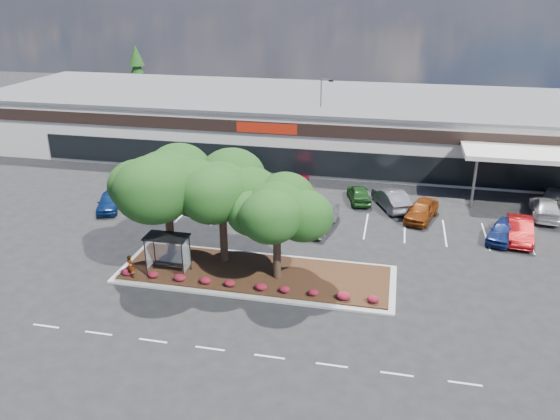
# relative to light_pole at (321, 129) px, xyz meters

# --- Properties ---
(ground) EXTENTS (160.00, 160.00, 0.00)m
(ground) POSITION_rel_light_pole_xyz_m (1.27, -27.98, -4.00)
(ground) COLOR black
(ground) RESTS_ON ground
(retail_store) EXTENTS (80.40, 25.20, 6.25)m
(retail_store) POSITION_rel_light_pole_xyz_m (1.33, 5.93, -0.85)
(retail_store) COLOR silver
(retail_store) RESTS_ON ground
(landscape_island) EXTENTS (18.00, 6.00, 0.26)m
(landscape_island) POSITION_rel_light_pole_xyz_m (-0.73, -23.98, -3.88)
(landscape_island) COLOR #AAA9A4
(landscape_island) RESTS_ON ground
(lane_markings) EXTENTS (33.12, 20.06, 0.01)m
(lane_markings) POSITION_rel_light_pole_xyz_m (1.13, -17.55, -4.00)
(lane_markings) COLOR silver
(lane_markings) RESTS_ON ground
(shrub_row) EXTENTS (17.00, 0.80, 0.50)m
(shrub_row) POSITION_rel_light_pole_xyz_m (-0.73, -26.08, -3.49)
(shrub_row) COLOR maroon
(shrub_row) RESTS_ON landscape_island
(bus_shelter) EXTENTS (2.75, 1.55, 2.59)m
(bus_shelter) POSITION_rel_light_pole_xyz_m (-6.23, -25.03, -1.70)
(bus_shelter) COLOR black
(bus_shelter) RESTS_ON landscape_island
(island_tree_west) EXTENTS (7.20, 7.20, 7.89)m
(island_tree_west) POSITION_rel_light_pole_xyz_m (-6.73, -23.48, 0.20)
(island_tree_west) COLOR #11350E
(island_tree_west) RESTS_ON landscape_island
(island_tree_mid) EXTENTS (6.60, 6.60, 7.32)m
(island_tree_mid) POSITION_rel_light_pole_xyz_m (-3.23, -22.78, -0.08)
(island_tree_mid) COLOR #11350E
(island_tree_mid) RESTS_ON landscape_island
(island_tree_east) EXTENTS (5.80, 5.80, 6.50)m
(island_tree_east) POSITION_rel_light_pole_xyz_m (0.77, -24.28, -0.49)
(island_tree_east) COLOR #11350E
(island_tree_east) RESTS_ON landscape_island
(conifer_north_west) EXTENTS (4.40, 4.40, 10.00)m
(conifer_north_west) POSITION_rel_light_pole_xyz_m (-28.73, 18.02, 1.00)
(conifer_north_west) COLOR #11350E
(conifer_north_west) RESTS_ON ground
(person_waiting) EXTENTS (0.66, 0.55, 1.54)m
(person_waiting) POSITION_rel_light_pole_xyz_m (-8.37, -26.25, -2.97)
(person_waiting) COLOR #594C47
(person_waiting) RESTS_ON landscape_island
(light_pole) EXTENTS (1.43, 0.66, 9.08)m
(light_pole) POSITION_rel_light_pole_xyz_m (0.00, 0.00, 0.00)
(light_pole) COLOR #AAA9A4
(light_pole) RESTS_ON ground
(car_0) EXTENTS (2.97, 4.51, 1.43)m
(car_0) POSITION_rel_light_pole_xyz_m (-15.64, -15.65, -3.29)
(car_0) COLOR navy
(car_0) RESTS_ON ground
(car_1) EXTENTS (1.86, 4.62, 1.49)m
(car_1) POSITION_rel_light_pole_xyz_m (-11.32, -12.00, -3.25)
(car_1) COLOR #1B5525
(car_1) RESTS_ON ground
(car_2) EXTENTS (2.84, 4.22, 1.33)m
(car_2) POSITION_rel_light_pole_xyz_m (-2.79, -16.12, -3.33)
(car_2) COLOR white
(car_2) RESTS_ON ground
(car_3) EXTENTS (2.41, 4.99, 1.58)m
(car_3) POSITION_rel_light_pole_xyz_m (2.25, -15.15, -3.21)
(car_3) COLOR #595A60
(car_3) RESTS_ON ground
(car_4) EXTENTS (2.50, 5.22, 1.65)m
(car_4) POSITION_rel_light_pole_xyz_m (2.27, -15.76, -3.18)
(car_4) COLOR #56555C
(car_4) RESTS_ON ground
(car_5) EXTENTS (3.21, 5.03, 1.60)m
(car_5) POSITION_rel_light_pole_xyz_m (10.03, -12.19, -3.20)
(car_5) COLOR #7E340E
(car_5) RESTS_ON ground
(car_7) EXTENTS (2.26, 5.03, 1.60)m
(car_7) POSITION_rel_light_pole_xyz_m (17.03, -14.60, -3.20)
(car_7) COLOR #970C0E
(car_7) RESTS_ON ground
(car_8) EXTENTS (3.19, 4.69, 1.48)m
(car_8) POSITION_rel_light_pole_xyz_m (15.85, -14.86, -3.26)
(car_8) COLOR navy
(car_8) RESTS_ON ground
(car_9) EXTENTS (2.58, 4.91, 1.59)m
(car_9) POSITION_rel_light_pole_xyz_m (-7.39, -7.98, -3.20)
(car_9) COLOR #1A4625
(car_9) RESTS_ON ground
(car_10) EXTENTS (3.20, 5.08, 1.61)m
(car_10) POSITION_rel_light_pole_xyz_m (-6.27, -5.76, -3.20)
(car_10) COLOR #54545B
(car_10) RESTS_ON ground
(car_11) EXTENTS (2.59, 4.93, 1.54)m
(car_11) POSITION_rel_light_pole_xyz_m (-1.52, -7.70, -3.23)
(car_11) COLOR maroon
(car_11) RESTS_ON ground
(car_12) EXTENTS (2.03, 5.00, 1.70)m
(car_12) POSITION_rel_light_pole_xyz_m (-1.60, -8.48, -3.15)
(car_12) COLOR slate
(car_12) RESTS_ON ground
(car_13) EXTENTS (2.66, 4.53, 1.45)m
(car_13) POSITION_rel_light_pole_xyz_m (4.77, -9.29, -3.28)
(car_13) COLOR #1B4618
(car_13) RESTS_ON ground
(car_14) EXTENTS (3.68, 5.36, 1.67)m
(car_14) POSITION_rel_light_pole_xyz_m (7.56, -10.20, -3.16)
(car_14) COLOR #56555C
(car_14) RESTS_ON ground
(car_16) EXTENTS (2.78, 5.52, 1.54)m
(car_16) POSITION_rel_light_pole_xyz_m (19.92, -9.46, -3.23)
(car_16) COLOR #B3B3B3
(car_16) RESTS_ON ground
(car_17) EXTENTS (3.06, 4.44, 1.40)m
(car_17) POSITION_rel_light_pole_xyz_m (21.36, -5.83, -3.30)
(car_17) COLOR #515056
(car_17) RESTS_ON ground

